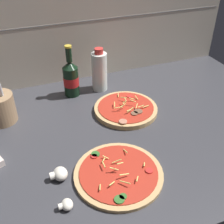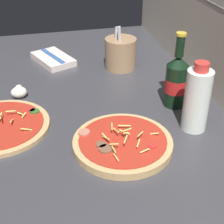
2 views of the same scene
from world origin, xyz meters
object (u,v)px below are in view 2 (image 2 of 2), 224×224
Objects in this scene: mushroom_right at (19,92)px; utensil_crock at (120,53)px; dish_towel at (53,59)px; pizza_far at (122,143)px; pizza_near at (0,126)px; oil_bottle at (197,99)px; beer_bottle at (176,80)px.

utensil_crock reaches higher than mushroom_right.
utensil_crock reaches higher than dish_towel.
pizza_far is 1.23× the size of dish_towel.
pizza_near is 1.66× the size of utensil_crock.
pizza_near is at bearing -53.63° from utensil_crock.
oil_bottle is 44.49cm from utensil_crock.
pizza_near is at bearing -23.40° from dish_towel.
pizza_near is 1.20× the size of beer_bottle.
oil_bottle reaches higher than pizza_far.
pizza_near is 34.73cm from pizza_far.
oil_bottle reaches higher than mushroom_right.
pizza_far is 1.30× the size of oil_bottle.
mushroom_right is at bearing 162.36° from pizza_near.
mushroom_right is (-32.79, -25.52, 0.65)cm from pizza_far.
dish_towel is at bearing -148.17° from oil_bottle.
pizza_far is at bearing -79.81° from oil_bottle.
mushroom_right is 0.32× the size of utensil_crock.
utensil_crock is (-43.31, -9.63, -3.27)cm from oil_bottle.
pizza_far is 4.77× the size of mushroom_right.
pizza_near reaches higher than dish_towel.
pizza_near is 1.40× the size of oil_bottle.
utensil_crock is at bearing 65.29° from dish_towel.
mushroom_right is (-16.96, 5.39, 1.04)cm from pizza_near.
pizza_near is 46.20cm from dish_towel.
beer_bottle reaches higher than mushroom_right.
utensil_crock reaches higher than pizza_near.
pizza_far is at bearing 12.17° from dish_towel.
beer_bottle is 4.27× the size of mushroom_right.
pizza_near is at bearing -117.12° from pizza_far.
mushroom_right reaches higher than dish_towel.
pizza_far reaches higher than mushroom_right.
beer_bottle is (-16.92, 20.89, 7.14)cm from pizza_far.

